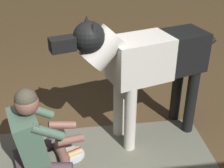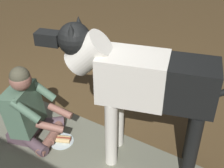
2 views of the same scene
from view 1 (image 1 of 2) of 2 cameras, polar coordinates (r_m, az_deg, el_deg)
person_sitting_on_floor at (r=2.89m, az=-14.11°, el=-9.37°), size 0.69×0.59×0.84m
large_dog at (r=2.93m, az=6.29°, el=4.15°), size 1.65×0.65×1.36m
hot_dog_on_plate at (r=3.14m, az=-7.45°, el=-12.57°), size 0.25×0.25×0.06m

